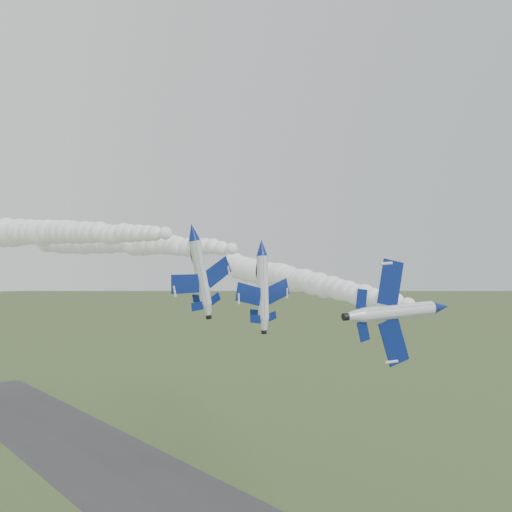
% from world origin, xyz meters
% --- Properties ---
extents(jet_lead, '(6.46, 12.63, 10.65)m').
position_xyz_m(jet_lead, '(6.70, -4.97, 33.14)').
color(jet_lead, white).
extents(smoke_trail_jet_lead, '(28.14, 73.84, 5.45)m').
position_xyz_m(smoke_trail_jet_lead, '(20.45, 33.56, 35.58)').
color(smoke_trail_jet_lead, white).
extents(jet_pair_left, '(10.72, 13.04, 3.94)m').
position_xyz_m(jet_pair_left, '(-6.45, 23.11, 42.11)').
color(jet_pair_left, white).
extents(smoke_trail_jet_pair_left, '(14.73, 55.50, 5.23)m').
position_xyz_m(smoke_trail_jet_pair_left, '(-12.41, 53.44, 43.19)').
color(smoke_trail_jet_pair_left, white).
extents(jet_pair_right, '(11.50, 13.58, 3.37)m').
position_xyz_m(jet_pair_right, '(5.09, 22.95, 40.35)').
color(jet_pair_right, white).
extents(smoke_trail_jet_pair_right, '(15.84, 60.82, 5.89)m').
position_xyz_m(smoke_trail_jet_pair_right, '(-0.09, 55.99, 42.10)').
color(smoke_trail_jet_pair_right, white).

